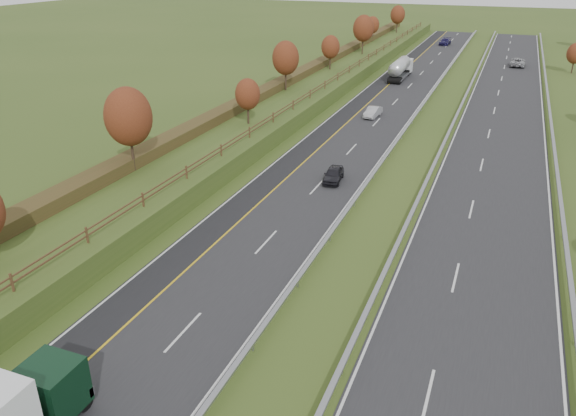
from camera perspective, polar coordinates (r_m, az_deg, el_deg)
name	(u,v)px	position (r m, az deg, el deg)	size (l,w,h in m)	color
ground	(424,136)	(70.02, 13.62, 7.08)	(400.00, 400.00, 0.00)	#384E1B
near_carriageway	(369,119)	(76.12, 8.22, 8.89)	(10.50, 200.00, 0.04)	#242427
far_carriageway	(500,133)	(74.27, 20.74, 7.17)	(10.50, 200.00, 0.04)	#242427
hard_shoulder	(342,117)	(77.03, 5.48, 9.22)	(3.00, 200.00, 0.04)	black
lane_markings	(417,124)	(74.86, 13.00, 8.28)	(26.75, 200.00, 0.01)	silver
embankment_left	(278,103)	(79.74, -0.98, 10.57)	(12.00, 200.00, 2.00)	#384E1B
hedge_left	(265,91)	(80.16, -2.34, 11.76)	(2.20, 180.00, 1.10)	#3B3918
fence_left	(308,95)	(77.40, 2.04, 11.45)	(0.12, 189.06, 1.20)	#422B19
median_barrier_near	(412,119)	(74.93, 12.52, 8.79)	(0.32, 200.00, 0.71)	gray
median_barrier_far	(453,123)	(74.35, 16.42, 8.26)	(0.32, 200.00, 0.71)	gray
outer_barrier_far	(552,133)	(74.33, 25.27, 6.91)	(0.32, 200.00, 0.71)	gray
trees_left	(271,69)	(75.45, -1.75, 13.94)	(6.64, 164.30, 7.66)	#2D2116
road_tanker	(401,68)	(103.34, 11.38, 13.78)	(2.40, 11.22, 3.46)	silver
car_dark_near	(333,174)	(54.13, 4.64, 3.42)	(1.60, 3.99, 1.36)	black
car_silver_mid	(373,112)	(77.23, 8.62, 9.63)	(1.44, 4.14, 1.36)	#AAABAF
car_small_far	(445,42)	(146.63, 15.67, 15.97)	(2.11, 5.19, 1.51)	#1B1647
car_oncoming	(518,62)	(121.76, 22.31, 13.55)	(2.68, 5.82, 1.62)	#A1A1A5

